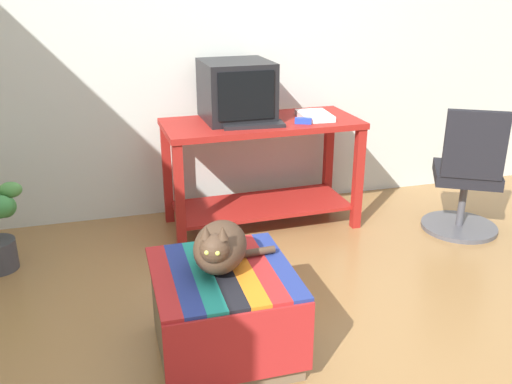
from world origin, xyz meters
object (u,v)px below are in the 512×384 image
object	(u,v)px
desk	(261,156)
office_chair	(467,180)
tv_monitor	(236,91)
cat	(220,247)
stapler	(303,121)
keyboard	(253,125)
ottoman_with_blanket	(224,312)
book	(315,116)

from	to	relation	value
desk	office_chair	world-z (taller)	office_chair
tv_monitor	cat	xyz separation A→B (m)	(-0.43, -1.43, -0.41)
office_chair	stapler	size ratio (longest dim) A/B	8.09
keyboard	cat	distance (m)	1.33
stapler	desk	bearing A→B (deg)	81.41
tv_monitor	keyboard	size ratio (longest dim) A/B	1.22
keyboard	ottoman_with_blanket	xyz separation A→B (m)	(-0.49, -1.24, -0.55)
office_chair	book	bearing A→B (deg)	2.01
stapler	cat	bearing A→B (deg)	169.07
desk	ottoman_with_blanket	distance (m)	1.52
tv_monitor	cat	world-z (taller)	tv_monitor
tv_monitor	stapler	world-z (taller)	tv_monitor
ottoman_with_blanket	office_chair	distance (m)	2.07
tv_monitor	keyboard	bearing A→B (deg)	-77.28
keyboard	cat	world-z (taller)	keyboard
book	cat	world-z (taller)	book
office_chair	stapler	bearing A→B (deg)	10.53
ottoman_with_blanket	stapler	xyz separation A→B (m)	(0.82, 1.22, 0.56)
book	office_chair	world-z (taller)	office_chair
desk	keyboard	size ratio (longest dim) A/B	3.35
cat	office_chair	distance (m)	2.07
keyboard	book	bearing A→B (deg)	16.17
keyboard	tv_monitor	bearing A→B (deg)	108.37
ottoman_with_blanket	tv_monitor	bearing A→B (deg)	73.58
tv_monitor	stapler	bearing A→B (deg)	-32.84
desk	office_chair	distance (m)	1.40
tv_monitor	book	bearing A→B (deg)	-14.41
book	stapler	world-z (taller)	stapler
keyboard	desk	bearing A→B (deg)	58.17
tv_monitor	ottoman_with_blanket	world-z (taller)	tv_monitor
desk	cat	xyz separation A→B (m)	(-0.59, -1.35, 0.03)
keyboard	cat	xyz separation A→B (m)	(-0.49, -1.21, -0.23)
cat	ottoman_with_blanket	bearing A→B (deg)	-58.28
desk	book	world-z (taller)	book
tv_monitor	cat	distance (m)	1.55
book	ottoman_with_blanket	distance (m)	1.74
desk	cat	bearing A→B (deg)	-115.13
cat	office_chair	world-z (taller)	office_chair
desk	ottoman_with_blanket	world-z (taller)	desk
desk	tv_monitor	bearing A→B (deg)	149.08
tv_monitor	office_chair	xyz separation A→B (m)	(1.45, -0.60, -0.57)
stapler	keyboard	bearing A→B (deg)	110.40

